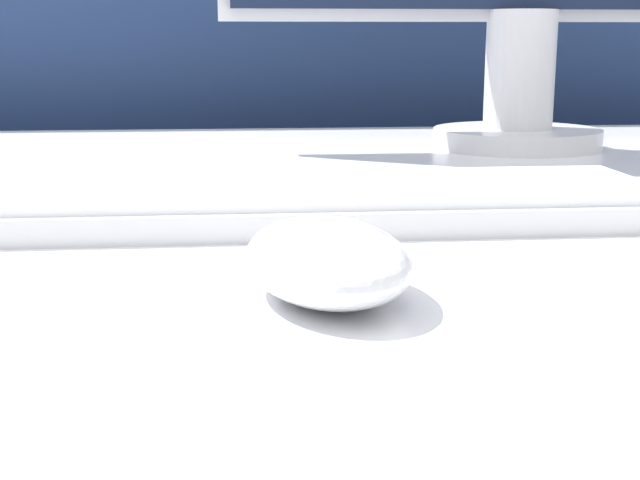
% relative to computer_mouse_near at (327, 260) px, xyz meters
% --- Properties ---
extents(partition_panel, '(5.00, 0.03, 1.13)m').
position_rel_computer_mouse_near_xyz_m(partition_panel, '(-0.01, 0.89, -0.17)').
color(partition_panel, navy).
rests_on(partition_panel, ground_plane).
extents(computer_mouse_near, '(0.09, 0.12, 0.03)m').
position_rel_computer_mouse_near_xyz_m(computer_mouse_near, '(0.00, 0.00, 0.00)').
color(computer_mouse_near, white).
rests_on(computer_mouse_near, desk).
extents(keyboard, '(0.45, 0.13, 0.02)m').
position_rel_computer_mouse_near_xyz_m(keyboard, '(0.01, 0.17, -0.01)').
color(keyboard, silver).
rests_on(keyboard, desk).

